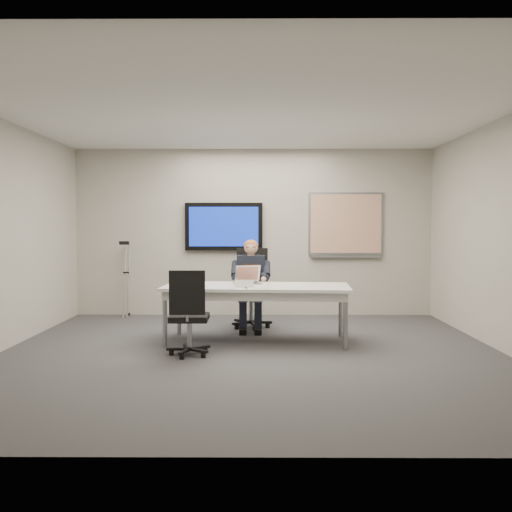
{
  "coord_description": "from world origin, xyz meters",
  "views": [
    {
      "loc": [
        0.1,
        -6.63,
        1.5
      ],
      "look_at": [
        0.05,
        0.77,
        1.12
      ],
      "focal_mm": 40.0,
      "sensor_mm": 36.0,
      "label": 1
    }
  ],
  "objects_px": {
    "office_chair_far": "(251,303)",
    "seated_person": "(251,294)",
    "laptop": "(248,279)",
    "office_chair_near": "(189,329)",
    "conference_table": "(257,292)"
  },
  "relations": [
    {
      "from": "conference_table",
      "to": "office_chair_near",
      "type": "xyz_separation_m",
      "value": [
        -0.78,
        -0.84,
        -0.34
      ]
    },
    {
      "from": "laptop",
      "to": "seated_person",
      "type": "bearing_deg",
      "value": 69.44
    },
    {
      "from": "office_chair_near",
      "to": "seated_person",
      "type": "distance_m",
      "value": 1.8
    },
    {
      "from": "conference_table",
      "to": "office_chair_near",
      "type": "relative_size",
      "value": 2.43
    },
    {
      "from": "conference_table",
      "to": "office_chair_far",
      "type": "xyz_separation_m",
      "value": [
        -0.09,
        1.07,
        -0.29
      ]
    },
    {
      "from": "laptop",
      "to": "office_chair_far",
      "type": "bearing_deg",
      "value": 70.16
    },
    {
      "from": "seated_person",
      "to": "laptop",
      "type": "relative_size",
      "value": 3.21
    },
    {
      "from": "seated_person",
      "to": "laptop",
      "type": "distance_m",
      "value": 0.66
    },
    {
      "from": "office_chair_far",
      "to": "office_chair_near",
      "type": "distance_m",
      "value": 2.03
    },
    {
      "from": "seated_person",
      "to": "laptop",
      "type": "bearing_deg",
      "value": -92.02
    },
    {
      "from": "office_chair_near",
      "to": "seated_person",
      "type": "xyz_separation_m",
      "value": [
        0.69,
        1.65,
        0.21
      ]
    },
    {
      "from": "conference_table",
      "to": "laptop",
      "type": "height_order",
      "value": "laptop"
    },
    {
      "from": "office_chair_far",
      "to": "seated_person",
      "type": "height_order",
      "value": "seated_person"
    },
    {
      "from": "office_chair_far",
      "to": "conference_table",
      "type": "bearing_deg",
      "value": -81.61
    },
    {
      "from": "office_chair_near",
      "to": "conference_table",
      "type": "bearing_deg",
      "value": -133.6
    }
  ]
}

